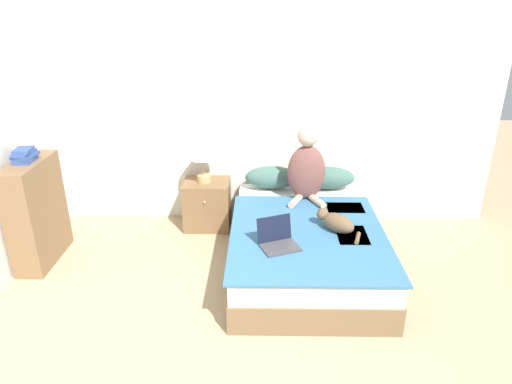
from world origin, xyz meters
TOP-DOWN VIEW (x-y plane):
  - wall_back at (0.00, 3.17)m, footprint 5.51×0.05m
  - bed at (0.55, 2.04)m, footprint 1.42×2.10m
  - pillow_near at (0.23, 2.93)m, footprint 0.61×0.28m
  - pillow_far at (0.86, 2.93)m, footprint 0.61×0.28m
  - person_sitting at (0.58, 2.63)m, footprint 0.40×0.39m
  - cat_tabby at (0.81, 1.90)m, footprint 0.38×0.45m
  - laptop_open at (0.26, 1.60)m, footprint 0.40×0.38m
  - nightstand at (-0.51, 2.88)m, footprint 0.52×0.44m
  - table_lamp at (-0.53, 2.89)m, footprint 0.33×0.33m
  - bookshelf at (-2.09, 2.13)m, footprint 0.27×0.76m
  - book_stack_top at (-2.09, 2.13)m, footprint 0.18×0.25m

SIDE VIEW (x-z plane):
  - bed at x=0.55m, z-range 0.00..0.47m
  - nightstand at x=-0.51m, z-range 0.00..0.55m
  - laptop_open at x=0.26m, z-range 0.40..0.64m
  - bookshelf at x=-2.09m, z-range 0.00..1.05m
  - cat_tabby at x=0.81m, z-range 0.47..0.65m
  - pillow_near at x=0.23m, z-range 0.47..0.72m
  - pillow_far at x=0.86m, z-range 0.47..0.72m
  - person_sitting at x=0.58m, z-range 0.42..1.22m
  - table_lamp at x=-0.53m, z-range 0.67..1.18m
  - book_stack_top at x=-2.09m, z-range 1.05..1.17m
  - wall_back at x=0.00m, z-range 0.00..2.55m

